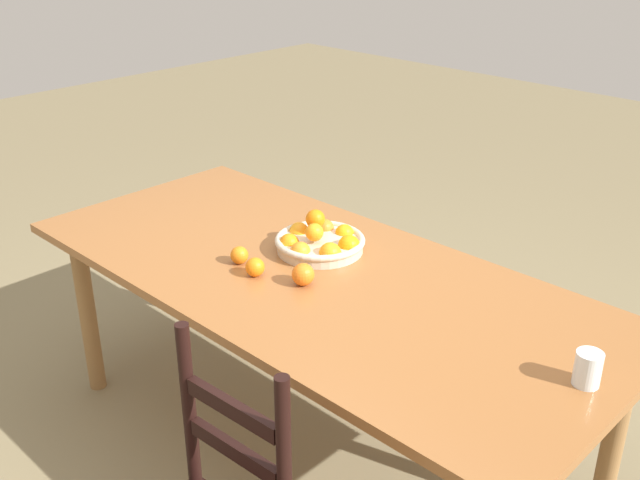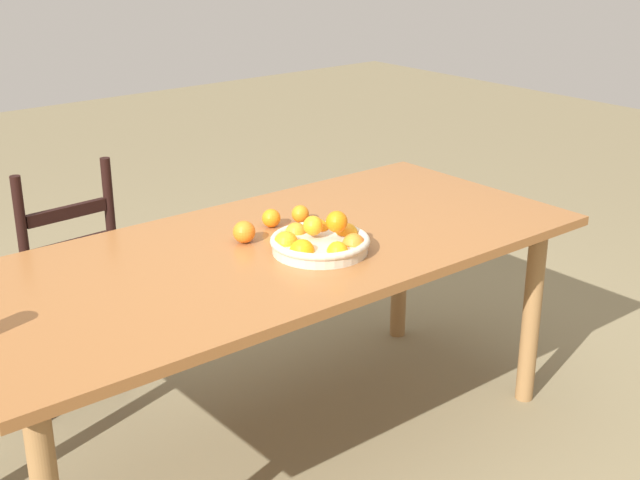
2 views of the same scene
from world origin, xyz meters
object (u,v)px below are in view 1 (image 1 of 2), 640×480
Objects in this scene: orange_loose_0 at (303,274)px; fruit_bowl at (320,242)px; orange_loose_1 at (255,267)px; orange_loose_2 at (239,255)px; drinking_glass at (588,369)px; dining_table at (313,292)px.

fruit_bowl is at bearing -58.01° from orange_loose_0.
orange_loose_0 is 0.17m from orange_loose_1.
orange_loose_1 is 0.11m from orange_loose_2.
orange_loose_2 is (0.11, -0.02, -0.00)m from orange_loose_1.
drinking_glass is (-1.03, 0.10, 0.01)m from fruit_bowl.
drinking_glass reaches higher than orange_loose_1.
orange_loose_0 is at bearing -157.35° from orange_loose_1.
dining_table is 28.60× the size of orange_loose_0.
orange_loose_0 is 0.27m from orange_loose_2.
drinking_glass is at bearing -169.85° from orange_loose_1.
orange_loose_1 is (0.12, 0.15, 0.11)m from dining_table.
orange_loose_0 is 1.16× the size of orange_loose_1.
drinking_glass is (-0.94, -0.03, 0.13)m from dining_table.
orange_loose_0 is (-0.14, 0.22, 0.00)m from fruit_bowl.
orange_loose_0 is 0.90m from drinking_glass.
orange_loose_1 is 1.07m from drinking_glass.
orange_loose_1 is at bearing 86.12° from fruit_bowl.
orange_loose_2 is 0.65× the size of drinking_glass.
orange_loose_2 is at bearing 30.42° from dining_table.
dining_table is at bearing 126.24° from fruit_bowl.
orange_loose_0 is 1.20× the size of orange_loose_2.
fruit_bowl reaches higher than orange_loose_2.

